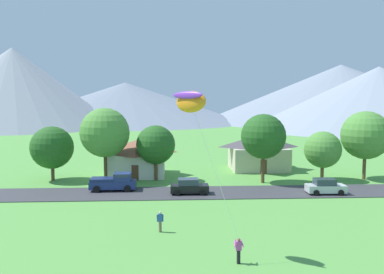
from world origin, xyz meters
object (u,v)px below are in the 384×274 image
(parked_car_silver_mid_west, at_px, (325,187))
(kite_flyer_with_kite, at_px, (192,107))
(watcher_person, at_px, (160,221))
(pickup_truck_navy_west_side, at_px, (114,182))
(house_left_center, at_px, (137,157))
(tree_near_left, at_px, (156,145))
(tree_center, at_px, (263,136))
(tree_right_of_center, at_px, (366,135))
(house_leftmost, at_px, (258,151))
(parked_car_black_west_end, at_px, (189,187))
(tree_near_right, at_px, (323,150))
(tree_far_right, at_px, (52,148))
(tree_left_of_center, at_px, (105,133))

(parked_car_silver_mid_west, relative_size, kite_flyer_with_kite, 0.38)
(watcher_person, bearing_deg, pickup_truck_navy_west_side, 111.24)
(house_left_center, relative_size, tree_near_left, 1.13)
(tree_center, xyz_separation_m, tree_right_of_center, (13.90, 1.53, -0.04))
(house_leftmost, xyz_separation_m, watcher_person, (-14.00, -27.79, -1.86))
(tree_right_of_center, height_order, parked_car_black_west_end, tree_right_of_center)
(parked_car_black_west_end, bearing_deg, tree_center, 30.71)
(house_leftmost, bearing_deg, watcher_person, -116.73)
(house_left_center, xyz_separation_m, parked_car_silver_mid_west, (21.75, -12.59, -1.69))
(tree_near_right, bearing_deg, tree_far_right, 177.35)
(house_left_center, xyz_separation_m, tree_near_right, (24.40, -4.83, 1.45))
(kite_flyer_with_kite, relative_size, watcher_person, 6.60)
(house_left_center, relative_size, tree_far_right, 1.14)
(tree_right_of_center, height_order, watcher_person, tree_right_of_center)
(house_leftmost, relative_size, tree_near_left, 1.22)
(tree_far_right, bearing_deg, pickup_truck_navy_west_side, -36.15)
(tree_near_right, bearing_deg, tree_near_left, 177.26)
(house_left_center, distance_m, tree_near_left, 5.11)
(tree_near_right, xyz_separation_m, tree_far_right, (-35.07, 1.63, 0.31))
(house_leftmost, distance_m, tree_center, 10.29)
(tree_right_of_center, relative_size, parked_car_black_west_end, 2.14)
(tree_left_of_center, relative_size, pickup_truck_navy_west_side, 1.80)
(tree_right_of_center, height_order, pickup_truck_navy_west_side, tree_right_of_center)
(tree_right_of_center, bearing_deg, tree_left_of_center, -179.96)
(parked_car_black_west_end, bearing_deg, watcher_person, -102.96)
(tree_left_of_center, height_order, pickup_truck_navy_west_side, tree_left_of_center)
(house_leftmost, xyz_separation_m, parked_car_black_west_end, (-11.13, -15.36, -1.87))
(tree_center, bearing_deg, watcher_person, -124.45)
(tree_left_of_center, bearing_deg, tree_near_right, -0.49)
(tree_near_right, height_order, pickup_truck_navy_west_side, tree_near_right)
(tree_left_of_center, distance_m, parked_car_black_west_end, 13.71)
(tree_center, distance_m, watcher_person, 22.54)
(tree_center, bearing_deg, parked_car_black_west_end, -149.29)
(house_left_center, height_order, watcher_person, house_left_center)
(tree_center, bearing_deg, kite_flyer_with_kite, -114.05)
(tree_near_left, bearing_deg, parked_car_black_west_end, -63.62)
(tree_near_right, xyz_separation_m, pickup_truck_navy_west_side, (-26.24, -4.83, -2.95))
(kite_flyer_with_kite, distance_m, watcher_person, 10.43)
(house_leftmost, height_order, tree_left_of_center, tree_left_of_center)
(tree_far_right, bearing_deg, kite_flyer_with_kite, -56.76)
(tree_near_left, xyz_separation_m, parked_car_silver_mid_west, (19.04, -8.80, -3.78))
(tree_left_of_center, distance_m, tree_right_of_center, 33.79)
(tree_center, bearing_deg, house_leftmost, 80.83)
(tree_center, height_order, tree_right_of_center, tree_right_of_center)
(pickup_truck_navy_west_side, height_order, kite_flyer_with_kite, kite_flyer_with_kite)
(tree_near_left, bearing_deg, tree_right_of_center, -1.62)
(tree_right_of_center, xyz_separation_m, kite_flyer_with_kite, (-24.04, -24.25, 4.12))
(house_leftmost, xyz_separation_m, pickup_truck_navy_west_side, (-19.66, -13.23, -1.67))
(tree_near_right, bearing_deg, parked_car_black_west_end, -158.57)
(house_leftmost, relative_size, tree_near_right, 1.37)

